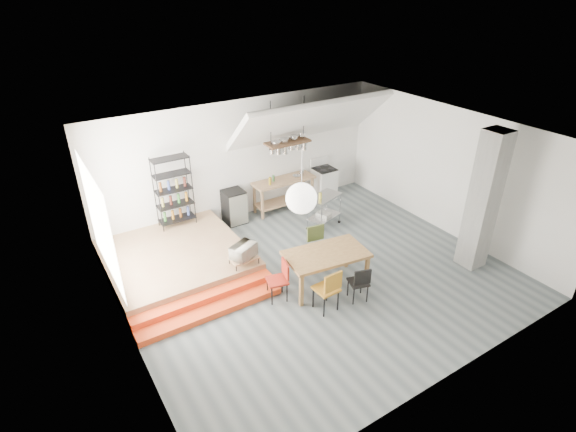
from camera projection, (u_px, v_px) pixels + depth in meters
floor at (316, 275)px, 10.02m from camera, size 8.00×8.00×0.00m
wall_back at (241, 160)px, 11.86m from camera, size 8.00×0.04×3.20m
wall_left at (121, 273)px, 7.38m from camera, size 0.04×7.00×3.20m
wall_right at (449, 172)px, 11.14m from camera, size 0.04×7.00×3.20m
ceiling at (321, 137)px, 8.50m from camera, size 8.00×7.00×0.02m
slope_ceiling at (311, 120)px, 11.81m from camera, size 4.40×1.44×1.32m
window_pane at (100, 224)px, 8.41m from camera, size 0.02×2.50×2.20m
platform at (176, 259)px, 10.23m from camera, size 3.00×3.00×0.40m
step_lower at (212, 311)px, 8.85m from camera, size 3.00×0.35×0.13m
step_upper at (204, 299)px, 9.08m from camera, size 3.00×0.35×0.27m
concrete_column at (483, 201)px, 9.69m from camera, size 0.50×0.50×3.20m
kitchen_counter at (284, 189)px, 12.58m from camera, size 1.80×0.60×0.91m
stove at (324, 183)px, 13.31m from camera, size 0.60×0.60×1.18m
pot_rack at (289, 145)px, 11.79m from camera, size 1.20×0.50×1.43m
wire_shelving at (174, 190)px, 10.83m from camera, size 0.88×0.38×1.80m
microwave_shelf at (244, 258)px, 9.66m from camera, size 0.60×0.40×0.16m
paper_lantern at (301, 198)px, 8.46m from camera, size 0.60×0.60×0.60m
dining_table at (326, 256)px, 9.38m from camera, size 1.83×1.18×0.81m
chair_mustard at (329, 287)px, 8.70m from camera, size 0.45×0.45×0.96m
chair_black at (360, 281)px, 9.01m from camera, size 0.46×0.46×0.82m
chair_olive at (318, 243)px, 10.15m from camera, size 0.50×0.50×0.96m
chair_red at (280, 277)px, 9.08m from camera, size 0.48×0.48×0.88m
rolling_cart at (324, 207)px, 11.70m from camera, size 1.01×0.76×0.90m
mini_fridge at (234, 207)px, 11.98m from camera, size 0.54×0.54×0.92m
microwave at (244, 251)px, 9.58m from camera, size 0.65×0.56×0.30m
bowl at (296, 176)px, 12.58m from camera, size 0.24×0.24×0.05m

